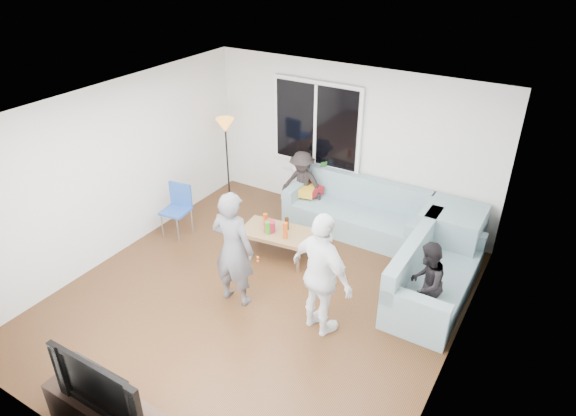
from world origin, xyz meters
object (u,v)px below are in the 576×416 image
Objects in this scene: player_right at (322,276)px; spectator_back at (302,184)px; spectator_right at (426,283)px; sofa_back_section at (355,208)px; player_left at (233,249)px; side_chair at (176,212)px; floor_lamp at (227,161)px; coffee_table at (278,242)px; sofa_right_section at (437,271)px; television at (106,382)px.

spectator_back is (-1.63, 2.40, -0.23)m from player_right.
spectator_back is at bearing -121.19° from spectator_right.
sofa_back_section is 1.41× the size of player_left.
floor_lamp is (0.00, 1.40, 0.35)m from side_chair.
spectator_right is at bearing -7.12° from side_chair.
player_left reaches higher than floor_lamp.
spectator_right is (4.07, -1.34, -0.21)m from floor_lamp.
floor_lamp is 0.95× the size of player_left.
coffee_table is at bearing -120.90° from sofa_back_section.
player_right is 1.39× the size of spectator_back.
player_left reaches higher than coffee_table.
spectator_back is (-2.67, 1.04, 0.16)m from sofa_right_section.
coffee_table is at bearing 4.78° from side_chair.
sofa_back_section is 1.93m from sofa_right_section.
side_chair is 0.55× the size of floor_lamp.
spectator_right reaches higher than television.
side_chair reaches higher than sofa_right_section.
player_right is 1.46× the size of television.
player_left is (1.79, -2.25, 0.04)m from floor_lamp.
floor_lamp reaches higher than side_chair.
sofa_right_section is at bearing 179.25° from spectator_right.
spectator_right is at bearing -43.05° from sofa_back_section.
side_chair is 0.73× the size of spectator_back.
television is (2.06, -4.58, -0.02)m from floor_lamp.
player_left reaches higher than sofa_right_section.
spectator_back is (-2.67, 1.57, 0.02)m from spectator_right.
player_right is (-1.03, -1.35, 0.40)m from sofa_right_section.
coffee_table is at bearing -88.77° from player_left.
television reaches higher than coffee_table.
floor_lamp is 0.95× the size of player_right.
floor_lamp reaches higher than sofa_right_section.
spectator_back reaches higher than television.
sofa_right_section is at bearing -11.33° from floor_lamp.
floor_lamp is (-4.07, 0.82, 0.36)m from sofa_right_section.
spectator_right reaches higher than coffee_table.
sofa_right_section is at bearing 0.23° from side_chair.
player_right is at bearing -35.53° from floor_lamp.
television is at bearing -94.43° from sofa_back_section.
side_chair is 3.16m from player_right.
sofa_back_section is at bearing 85.57° from television.
side_chair is at bearing -167.21° from coffee_table.
sofa_back_section is 2.09× the size of coffee_table.
television is (0.65, -4.80, 0.17)m from spectator_back.
coffee_table is at bearing 95.74° from television.
coffee_table is at bearing -75.92° from spectator_back.
coffee_table is 2.06m from floor_lamp.
television is at bearing 93.15° from player_left.
spectator_right is (2.37, -0.32, 0.37)m from coffee_table.
sofa_back_section is at bearing -133.79° from spectator_right.
sofa_right_section is 1.28× the size of floor_lamp.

